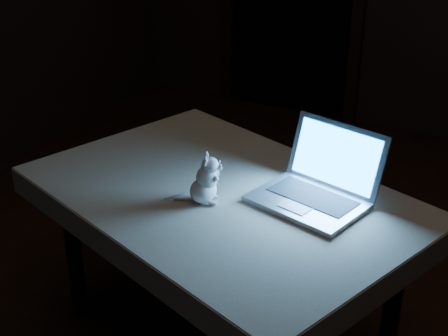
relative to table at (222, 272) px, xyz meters
The scene contains 4 objects.
table is the anchor object (origin of this frame).
tablecloth 0.30m from the table, ahead, with size 1.34×0.90×0.10m, color beige, non-canonical shape.
laptop 0.55m from the table, 10.65° to the left, with size 0.36×0.31×0.24m, color #AAA9AE, non-canonical shape.
plush_mouse 0.44m from the table, 102.54° to the right, with size 0.13×0.13×0.17m, color white, non-canonical shape.
Camera 1 is at (0.67, -1.70, 1.74)m, focal length 52.00 mm.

